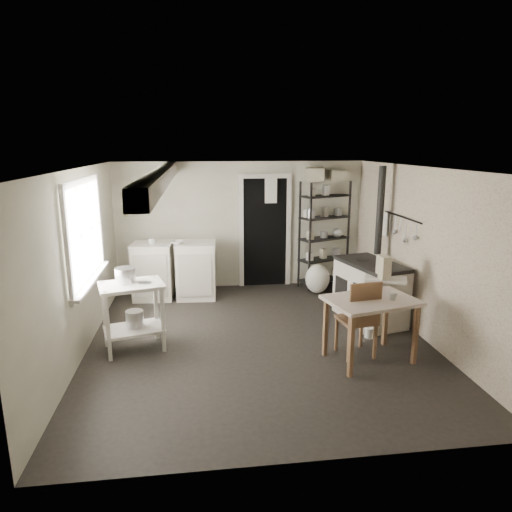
{
  "coord_description": "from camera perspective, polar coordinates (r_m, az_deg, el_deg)",
  "views": [
    {
      "loc": [
        -0.78,
        -5.71,
        2.58
      ],
      "look_at": [
        0.0,
        0.3,
        1.1
      ],
      "focal_mm": 32.0,
      "sensor_mm": 36.0,
      "label": 1
    }
  ],
  "objects": [
    {
      "name": "floor",
      "position": [
        6.32,
        0.36,
        -10.39
      ],
      "size": [
        5.0,
        5.0,
        0.0
      ],
      "primitive_type": "plane",
      "color": "black",
      "rests_on": "ground"
    },
    {
      "name": "ceiling",
      "position": [
        5.77,
        0.39,
        10.94
      ],
      "size": [
        5.0,
        5.0,
        0.0
      ],
      "primitive_type": "plane",
      "rotation": [
        3.14,
        0.0,
        0.0
      ],
      "color": "silver",
      "rests_on": "wall_back"
    },
    {
      "name": "wall_back",
      "position": [
        8.37,
        -1.95,
        3.86
      ],
      "size": [
        4.5,
        0.02,
        2.3
      ],
      "primitive_type": "cube",
      "color": "#BDB8A1",
      "rests_on": "ground"
    },
    {
      "name": "wall_front",
      "position": [
        3.6,
        5.85,
        -9.71
      ],
      "size": [
        4.5,
        0.02,
        2.3
      ],
      "primitive_type": "cube",
      "color": "#BDB8A1",
      "rests_on": "ground"
    },
    {
      "name": "wall_left",
      "position": [
        6.07,
        -21.18,
        -0.85
      ],
      "size": [
        0.02,
        5.0,
        2.3
      ],
      "primitive_type": "cube",
      "color": "#BDB8A1",
      "rests_on": "ground"
    },
    {
      "name": "wall_right",
      "position": [
        6.62,
        20.04,
        0.41
      ],
      "size": [
        0.02,
        5.0,
        2.3
      ],
      "primitive_type": "cube",
      "color": "#BDB8A1",
      "rests_on": "ground"
    },
    {
      "name": "window",
      "position": [
        6.18,
        -20.77,
        2.76
      ],
      "size": [
        0.12,
        1.76,
        1.28
      ],
      "primitive_type": null,
      "color": "silver",
      "rests_on": "wall_left"
    },
    {
      "name": "doorway",
      "position": [
        8.42,
        1.13,
        2.89
      ],
      "size": [
        0.96,
        0.1,
        2.08
      ],
      "primitive_type": null,
      "color": "silver",
      "rests_on": "ground"
    },
    {
      "name": "ceiling_beam",
      "position": [
        5.74,
        -11.74,
        9.65
      ],
      "size": [
        0.18,
        5.0,
        0.18
      ],
      "primitive_type": null,
      "color": "silver",
      "rests_on": "ceiling"
    },
    {
      "name": "wallpaper_panel",
      "position": [
        6.62,
        19.96,
        0.4
      ],
      "size": [
        0.01,
        5.0,
        2.3
      ],
      "primitive_type": null,
      "color": "beige",
      "rests_on": "wall_right"
    },
    {
      "name": "utensil_rail",
      "position": [
        7.05,
        17.66,
        4.67
      ],
      "size": [
        0.06,
        1.2,
        0.44
      ],
      "primitive_type": null,
      "color": "#B6B5B8",
      "rests_on": "wall_right"
    },
    {
      "name": "prep_table",
      "position": [
        6.1,
        -15.07,
        -7.73
      ],
      "size": [
        0.89,
        0.74,
        0.88
      ],
      "primitive_type": null,
      "rotation": [
        0.0,
        0.0,
        0.27
      ],
      "color": "silver",
      "rests_on": "ground"
    },
    {
      "name": "stockpot",
      "position": [
        6.0,
        -16.02,
        -2.68
      ],
      "size": [
        0.33,
        0.33,
        0.27
      ],
      "primitive_type": "cylinder",
      "rotation": [
        0.0,
        0.0,
        0.37
      ],
      "color": "#B6B5B8",
      "rests_on": "prep_table"
    },
    {
      "name": "saucepan",
      "position": [
        5.93,
        -13.7,
        -3.66
      ],
      "size": [
        0.18,
        0.18,
        0.09
      ],
      "primitive_type": "cylinder",
      "rotation": [
        0.0,
        0.0,
        -0.09
      ],
      "color": "#B6B5B8",
      "rests_on": "prep_table"
    },
    {
      "name": "bucket",
      "position": [
        6.14,
        -14.91,
        -7.71
      ],
      "size": [
        0.27,
        0.27,
        0.24
      ],
      "primitive_type": "cylinder",
      "rotation": [
        0.0,
        0.0,
        -0.25
      ],
      "color": "#B6B5B8",
      "rests_on": "prep_table"
    },
    {
      "name": "base_cabinets",
      "position": [
        7.97,
        -10.11,
        -1.93
      ],
      "size": [
        1.51,
        0.73,
        0.97
      ],
      "primitive_type": null,
      "rotation": [
        0.0,
        0.0,
        -0.07
      ],
      "color": "beige",
      "rests_on": "ground"
    },
    {
      "name": "mixing_bowl",
      "position": [
        7.77,
        -9.78,
        1.42
      ],
      "size": [
        0.35,
        0.35,
        0.07
      ],
      "primitive_type": "imported",
      "rotation": [
        0.0,
        0.0,
        -0.42
      ],
      "color": "silver",
      "rests_on": "base_cabinets"
    },
    {
      "name": "counter_cup",
      "position": [
        7.79,
        -12.85,
        1.44
      ],
      "size": [
        0.16,
        0.16,
        0.1
      ],
      "primitive_type": "imported",
      "rotation": [
        0.0,
        0.0,
        0.24
      ],
      "color": "silver",
      "rests_on": "base_cabinets"
    },
    {
      "name": "shelf_rack",
      "position": [
        8.5,
        8.49,
        2.5
      ],
      "size": [
        0.99,
        0.69,
        1.95
      ],
      "primitive_type": null,
      "rotation": [
        0.0,
        0.0,
        0.4
      ],
      "color": "black",
      "rests_on": "ground"
    },
    {
      "name": "shelf_jar",
      "position": [
        8.32,
        6.31,
        5.26
      ],
      "size": [
        0.11,
        0.11,
        0.2
      ],
      "primitive_type": "imported",
      "rotation": [
        0.0,
        0.0,
        0.35
      ],
      "color": "silver",
      "rests_on": "shelf_rack"
    },
    {
      "name": "storage_box_a",
      "position": [
        8.36,
        7.35,
        9.69
      ],
      "size": [
        0.39,
        0.36,
        0.23
      ],
      "primitive_type": "cube",
      "rotation": [
        0.0,
        0.0,
        -0.24
      ],
      "color": "beige",
      "rests_on": "shelf_rack"
    },
    {
      "name": "storage_box_b",
      "position": [
        8.48,
        10.13,
        9.51
      ],
      "size": [
        0.3,
        0.28,
        0.19
      ],
      "primitive_type": "cube",
      "rotation": [
        0.0,
        0.0,
        -0.03
      ],
      "color": "beige",
      "rests_on": "shelf_rack"
    },
    {
      "name": "stove",
      "position": [
        7.05,
        14.07,
        -4.39
      ],
      "size": [
        0.89,
        1.26,
        0.9
      ],
      "primitive_type": null,
      "rotation": [
        0.0,
        0.0,
        0.24
      ],
      "color": "beige",
      "rests_on": "ground"
    },
    {
      "name": "stovepipe",
      "position": [
        7.34,
        15.25,
        5.48
      ],
      "size": [
        0.15,
        0.15,
        1.48
      ],
      "primitive_type": null,
      "rotation": [
        0.0,
        0.0,
        -0.39
      ],
      "color": "black",
      "rests_on": "stove"
    },
    {
      "name": "side_ledge",
      "position": [
        6.5,
        15.68,
        -6.13
      ],
      "size": [
        0.62,
        0.49,
        0.85
      ],
      "primitive_type": null,
      "rotation": [
        0.0,
        0.0,
        -0.41
      ],
      "color": "silver",
      "rests_on": "ground"
    },
    {
      "name": "oats_box",
      "position": [
        6.27,
        15.67,
        -1.3
      ],
      "size": [
        0.14,
        0.21,
        0.31
      ],
      "primitive_type": "cube",
      "rotation": [
        0.0,
        0.0,
        0.08
      ],
      "color": "beige",
      "rests_on": "side_ledge"
    },
    {
      "name": "work_table",
      "position": [
        5.79,
        14.02,
        -9.05
      ],
      "size": [
        1.18,
        0.95,
        0.79
      ],
      "primitive_type": null,
      "rotation": [
        0.0,
        0.0,
        0.24
      ],
      "color": "beige",
      "rests_on": "ground"
    },
    {
      "name": "table_cup",
      "position": [
        5.67,
        16.73,
        -5.13
      ],
      "size": [
        0.11,
        0.11,
        0.09
      ],
      "primitive_type": "imported",
      "rotation": [
        0.0,
        0.0,
        -0.19
      ],
      "color": "silver",
      "rests_on": "work_table"
    },
    {
      "name": "chair",
      "position": [
        5.84,
        12.44,
        -7.62
      ],
      "size": [
        0.47,
        0.49,
        1.0
      ],
      "primitive_type": null,
      "rotation": [
        0.0,
        0.0,
        0.14
      ],
      "color": "brown",
      "rests_on": "ground"
    },
    {
      "name": "flour_sack",
      "position": [
        8.21,
        7.69,
        -2.97
      ],
      "size": [
        0.55,
        0.51,
        0.52
      ],
      "primitive_type": "ellipsoid",
      "rotation": [
        0.0,
        0.0,
        -0.41
      ],
      "color": "white",
      "rests_on": "ground"
    },
    {
      "name": "floor_crock",
      "position": [
        6.53,
        13.96,
        -9.27
      ],
      "size": [
        0.15,
        0.15,
        0.15
      ],
      "primitive_type": "cylinder",
      "rotation": [
        0.0,
        0.0,
        -0.32
      ],
      "color": "silver",
      "rests_on": "ground"
    }
  ]
}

